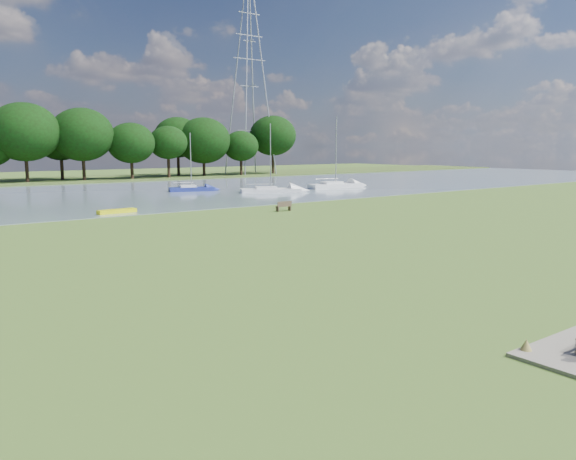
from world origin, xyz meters
TOP-DOWN VIEW (x-y plane):
  - ground at (0.00, 0.00)m, footprint 220.00×220.00m
  - river at (0.00, 42.00)m, footprint 220.00×40.00m
  - riverbank_bench at (12.83, 17.31)m, footprint 1.39×0.53m
  - kayak at (1.06, 24.00)m, footprint 3.18×1.00m
  - pylon at (44.02, 70.00)m, footprint 6.98×4.89m
  - sailboat_2 at (16.13, 40.39)m, footprint 5.47×2.89m
  - sailboat_3 at (33.44, 34.00)m, footprint 7.50×3.16m
  - sailboat_4 at (22.72, 33.35)m, footprint 7.15×4.66m

SIDE VIEW (x-z plane):
  - ground at x=0.00m, z-range 0.00..0.00m
  - river at x=0.00m, z-range -0.05..0.05m
  - kayak at x=1.06m, z-range 0.05..0.36m
  - riverbank_bench at x=12.83m, z-range 0.00..0.84m
  - sailboat_4 at x=22.72m, z-range -3.50..4.40m
  - sailboat_2 at x=16.13m, z-range -2.95..3.95m
  - sailboat_3 at x=33.44m, z-range -4.02..5.14m
  - pylon at x=44.02m, z-range 4.12..38.65m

